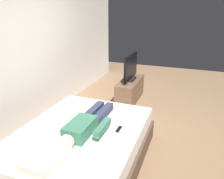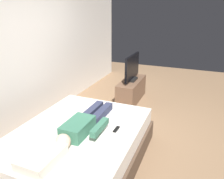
{
  "view_description": "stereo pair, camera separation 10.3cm",
  "coord_description": "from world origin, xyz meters",
  "views": [
    {
      "loc": [
        -3.05,
        -0.93,
        2.07
      ],
      "look_at": [
        0.35,
        0.37,
        0.69
      ],
      "focal_mm": 34.78,
      "sensor_mm": 36.0,
      "label": 1
    },
    {
      "loc": [
        -3.01,
        -1.02,
        2.07
      ],
      "look_at": [
        0.35,
        0.37,
        0.69
      ],
      "focal_mm": 34.78,
      "sensor_mm": 36.0,
      "label": 2
    }
  ],
  "objects": [
    {
      "name": "tv",
      "position": [
        1.55,
        0.37,
        0.78
      ],
      "size": [
        0.88,
        0.2,
        0.59
      ],
      "color": "black",
      "rests_on": "tv_stand"
    },
    {
      "name": "pillow",
      "position": [
        -1.57,
        0.37,
        0.6
      ],
      "size": [
        0.48,
        0.34,
        0.12
      ],
      "primitive_type": "cube",
      "color": "silver",
      "rests_on": "bed"
    },
    {
      "name": "bed",
      "position": [
        -0.84,
        0.37,
        0.26
      ],
      "size": [
        2.09,
        1.62,
        0.54
      ],
      "color": "brown",
      "rests_on": "ground"
    },
    {
      "name": "back_wall",
      "position": [
        0.4,
        1.78,
        1.4
      ],
      "size": [
        6.4,
        0.1,
        2.8
      ],
      "primitive_type": "cube",
      "color": "silver",
      "rests_on": "ground"
    },
    {
      "name": "remote",
      "position": [
        -0.66,
        -0.12,
        0.55
      ],
      "size": [
        0.15,
        0.04,
        0.02
      ],
      "primitive_type": "cube",
      "color": "black",
      "rests_on": "bed"
    },
    {
      "name": "ground_plane",
      "position": [
        0.0,
        0.0,
        0.0
      ],
      "size": [
        10.0,
        10.0,
        0.0
      ],
      "primitive_type": "plane",
      "color": "#8C6B4C"
    },
    {
      "name": "person",
      "position": [
        -0.81,
        0.29,
        0.62
      ],
      "size": [
        1.26,
        0.46,
        0.18
      ],
      "color": "#387056",
      "rests_on": "bed"
    },
    {
      "name": "tv_stand",
      "position": [
        1.55,
        0.37,
        0.25
      ],
      "size": [
        1.1,
        0.4,
        0.5
      ],
      "primitive_type": "cube",
      "color": "brown",
      "rests_on": "ground"
    }
  ]
}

